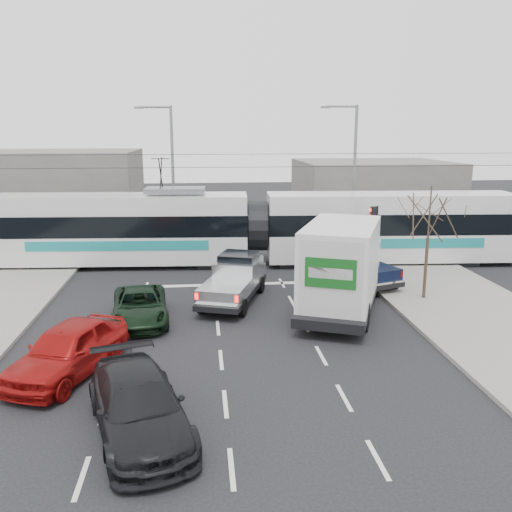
{
  "coord_description": "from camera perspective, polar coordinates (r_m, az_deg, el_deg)",
  "views": [
    {
      "loc": [
        -2.26,
        -19.82,
        7.46
      ],
      "look_at": [
        0.24,
        4.4,
        1.8
      ],
      "focal_mm": 38.0,
      "sensor_mm": 36.0,
      "label": 1
    }
  ],
  "objects": [
    {
      "name": "bare_tree",
      "position": [
        24.68,
        17.79,
        3.91
      ],
      "size": [
        2.4,
        2.4,
        5.0
      ],
      "color": "#47382B",
      "rests_on": "ground"
    },
    {
      "name": "green_car",
      "position": [
        22.16,
        -12.13,
        -5.14
      ],
      "size": [
        2.61,
        4.81,
        1.28
      ],
      "primitive_type": "imported",
      "rotation": [
        0.0,
        0.0,
        0.11
      ],
      "color": "black",
      "rests_on": "ground"
    },
    {
      "name": "ground",
      "position": [
        21.3,
        0.59,
        -7.42
      ],
      "size": [
        120.0,
        120.0,
        0.0
      ],
      "primitive_type": "plane",
      "color": "black",
      "rests_on": "ground"
    },
    {
      "name": "box_truck",
      "position": [
        22.79,
        9.1,
        -1.2
      ],
      "size": [
        5.39,
        8.11,
        3.84
      ],
      "rotation": [
        0.0,
        0.0,
        -0.39
      ],
      "color": "black",
      "rests_on": "ground"
    },
    {
      "name": "traffic_signal",
      "position": [
        28.13,
        12.31,
        3.12
      ],
      "size": [
        0.44,
        0.44,
        3.6
      ],
      "color": "black",
      "rests_on": "ground"
    },
    {
      "name": "street_lamp_far",
      "position": [
        35.95,
        -9.06,
        9.18
      ],
      "size": [
        2.38,
        0.25,
        9.0
      ],
      "color": "slate",
      "rests_on": "ground"
    },
    {
      "name": "sidewalk_right",
      "position": [
        23.96,
        22.62,
        -5.91
      ],
      "size": [
        6.0,
        60.0,
        0.15
      ],
      "primitive_type": "cube",
      "color": "gray",
      "rests_on": "ground"
    },
    {
      "name": "navy_pickup",
      "position": [
        27.37,
        10.55,
        -0.83
      ],
      "size": [
        3.14,
        5.03,
        1.99
      ],
      "rotation": [
        0.0,
        0.0,
        0.32
      ],
      "color": "black",
      "rests_on": "ground"
    },
    {
      "name": "red_car",
      "position": [
        18.01,
        -19.2,
        -9.3
      ],
      "size": [
        3.6,
        5.21,
        1.65
      ],
      "primitive_type": "imported",
      "rotation": [
        0.0,
        0.0,
        -0.38
      ],
      "color": "#9A0F0E",
      "rests_on": "ground"
    },
    {
      "name": "tram",
      "position": [
        30.6,
        0.04,
        3.02
      ],
      "size": [
        29.3,
        4.7,
        5.95
      ],
      "rotation": [
        0.0,
        0.0,
        -0.06
      ],
      "color": "silver",
      "rests_on": "ground"
    },
    {
      "name": "rails",
      "position": [
        30.82,
        -1.5,
        -0.91
      ],
      "size": [
        60.0,
        1.6,
        0.03
      ],
      "primitive_type": "cube",
      "color": "#33302D",
      "rests_on": "ground"
    },
    {
      "name": "dark_car",
      "position": [
        14.33,
        -12.25,
        -15.14
      ],
      "size": [
        3.49,
        5.57,
        1.5
      ],
      "primitive_type": "imported",
      "rotation": [
        0.0,
        0.0,
        0.29
      ],
      "color": "black",
      "rests_on": "ground"
    },
    {
      "name": "catenary",
      "position": [
        30.12,
        -1.55,
        6.25
      ],
      "size": [
        60.0,
        0.2,
        7.0
      ],
      "color": "black",
      "rests_on": "ground"
    },
    {
      "name": "building_right",
      "position": [
        46.35,
        12.16,
        6.65
      ],
      "size": [
        12.0,
        10.0,
        5.0
      ],
      "primitive_type": "cube",
      "color": "slate",
      "rests_on": "ground"
    },
    {
      "name": "silver_pickup",
      "position": [
        24.25,
        -2.22,
        -2.39
      ],
      "size": [
        3.53,
        5.81,
        2.0
      ],
      "rotation": [
        0.0,
        0.0,
        -0.33
      ],
      "color": "black",
      "rests_on": "ground"
    },
    {
      "name": "building_left",
      "position": [
        43.67,
        -21.58,
        6.31
      ],
      "size": [
        14.0,
        10.0,
        6.0
      ],
      "primitive_type": "cube",
      "color": "slate",
      "rests_on": "ground"
    },
    {
      "name": "street_lamp_near",
      "position": [
        35.23,
        10.03,
        9.07
      ],
      "size": [
        2.38,
        0.25,
        9.0
      ],
      "color": "slate",
      "rests_on": "ground"
    }
  ]
}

